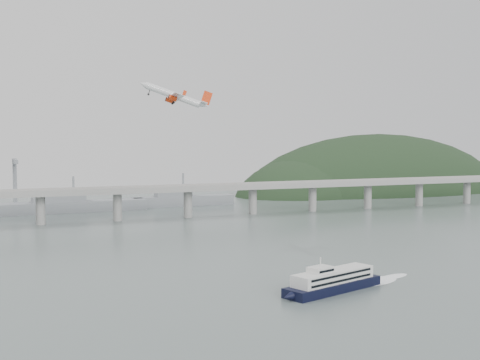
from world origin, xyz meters
name	(u,v)px	position (x,y,z in m)	size (l,w,h in m)	color
ground	(291,276)	(0.00, 0.00, 0.00)	(900.00, 900.00, 0.00)	#566462
bridge	(159,193)	(-1.15, 200.00, 17.65)	(800.00, 22.00, 23.90)	gray
headland	(389,209)	(285.18, 331.75, -19.34)	(365.00, 155.00, 156.00)	black
ferry	(333,281)	(2.77, -28.18, 3.65)	(69.15, 29.34, 13.47)	black
airliner	(175,96)	(-22.70, 86.93, 77.67)	(38.24, 34.91, 15.21)	white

